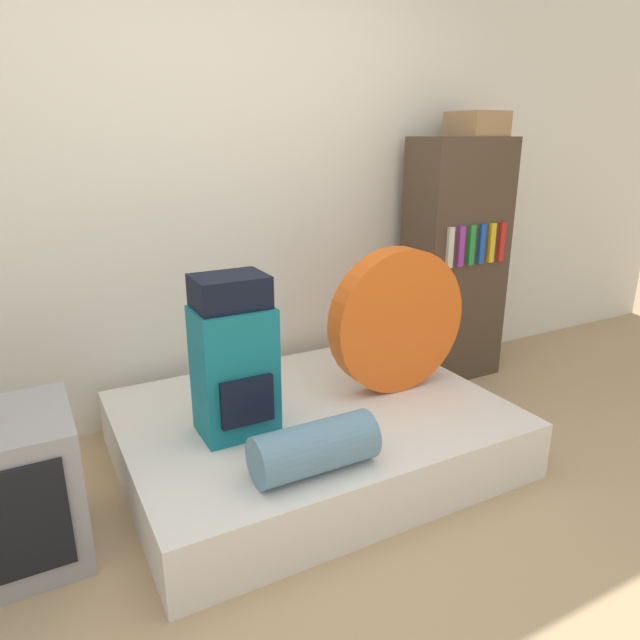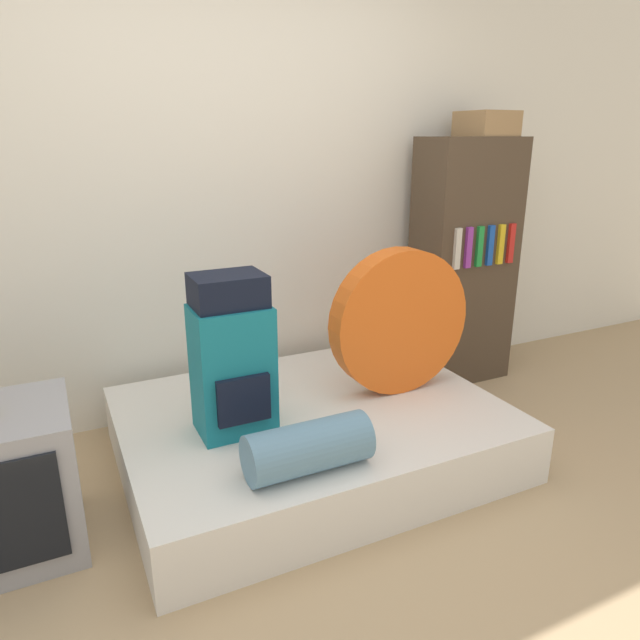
% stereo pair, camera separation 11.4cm
% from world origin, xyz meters
% --- Properties ---
extents(ground_plane, '(16.00, 16.00, 0.00)m').
position_xyz_m(ground_plane, '(0.00, 0.00, 0.00)').
color(ground_plane, tan).
extents(wall_back, '(8.00, 0.05, 2.60)m').
position_xyz_m(wall_back, '(0.00, 1.65, 1.30)').
color(wall_back, silver).
rests_on(wall_back, ground_plane).
extents(bed, '(1.82, 1.39, 0.28)m').
position_xyz_m(bed, '(0.22, 0.83, 0.14)').
color(bed, silver).
rests_on(bed, ground_plane).
extents(backpack, '(0.34, 0.29, 0.73)m').
position_xyz_m(backpack, '(-0.19, 0.79, 0.63)').
color(backpack, '#14707F').
rests_on(backpack, bed).
extents(tent_bag, '(0.76, 0.13, 0.76)m').
position_xyz_m(tent_bag, '(0.72, 0.83, 0.66)').
color(tent_bag, '#E05B19').
rests_on(tent_bag, bed).
extents(sleeping_roll, '(0.51, 0.21, 0.21)m').
position_xyz_m(sleeping_roll, '(-0.03, 0.33, 0.39)').
color(sleeping_roll, '#5B849E').
rests_on(sleeping_roll, bed).
extents(bookshelf, '(0.63, 0.37, 1.57)m').
position_xyz_m(bookshelf, '(1.55, 1.36, 0.78)').
color(bookshelf, '#473828').
rests_on(bookshelf, ground_plane).
extents(cardboard_box, '(0.28, 0.31, 0.15)m').
position_xyz_m(cardboard_box, '(1.64, 1.35, 1.64)').
color(cardboard_box, '#99754C').
rests_on(cardboard_box, bookshelf).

